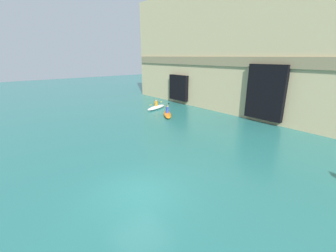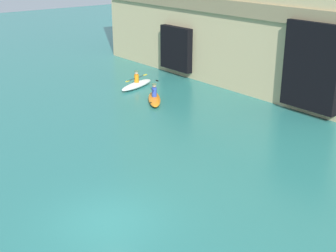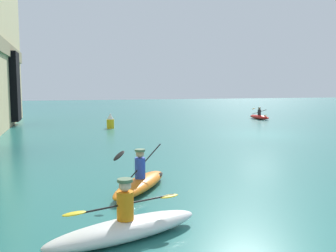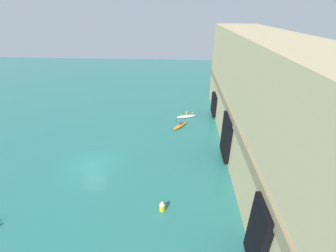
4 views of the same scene
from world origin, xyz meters
name	(u,v)px [view 1 (image 1 of 4)]	position (x,y,z in m)	size (l,w,h in m)	color
ground_plane	(140,194)	(0.00, 0.00, 0.00)	(120.00, 120.00, 0.00)	#28706B
cliff_bluff	(286,48)	(-2.94, 18.70, 6.69)	(40.95, 7.39, 13.45)	tan
kayak_white	(156,107)	(-13.34, 10.70, 0.24)	(1.78, 3.31, 1.20)	white
kayak_orange	(167,114)	(-10.04, 9.72, 0.22)	(3.00, 2.40, 1.26)	orange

